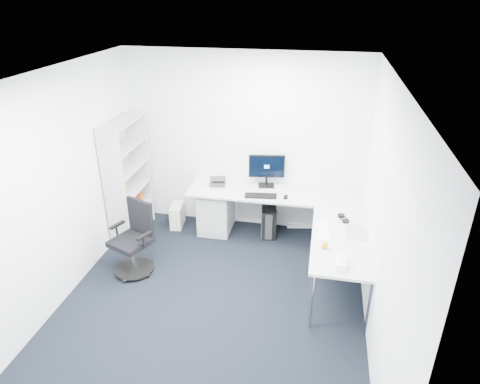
% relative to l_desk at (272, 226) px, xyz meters
% --- Properties ---
extents(ground, '(4.20, 4.20, 0.00)m').
position_rel_l_desk_xyz_m(ground, '(-0.55, -1.40, -0.38)').
color(ground, black).
extents(ceiling, '(4.20, 4.20, 0.00)m').
position_rel_l_desk_xyz_m(ceiling, '(-0.55, -1.40, 2.32)').
color(ceiling, white).
extents(wall_back, '(3.60, 0.02, 2.70)m').
position_rel_l_desk_xyz_m(wall_back, '(-0.55, 0.70, 0.97)').
color(wall_back, white).
rests_on(wall_back, ground).
extents(wall_front, '(3.60, 0.02, 2.70)m').
position_rel_l_desk_xyz_m(wall_front, '(-0.55, -3.50, 0.97)').
color(wall_front, white).
rests_on(wall_front, ground).
extents(wall_left, '(0.02, 4.20, 2.70)m').
position_rel_l_desk_xyz_m(wall_left, '(-2.35, -1.40, 0.97)').
color(wall_left, white).
rests_on(wall_left, ground).
extents(wall_right, '(0.02, 4.20, 2.70)m').
position_rel_l_desk_xyz_m(wall_right, '(1.25, -1.40, 0.97)').
color(wall_right, white).
rests_on(wall_right, ground).
extents(l_desk, '(2.59, 1.45, 0.75)m').
position_rel_l_desk_xyz_m(l_desk, '(0.00, 0.00, 0.00)').
color(l_desk, '#B7B9B9').
rests_on(l_desk, ground).
extents(drawer_pedestal, '(0.47, 0.58, 0.72)m').
position_rel_l_desk_xyz_m(drawer_pedestal, '(-0.93, 0.39, -0.02)').
color(drawer_pedestal, '#B7B9B9').
rests_on(drawer_pedestal, ground).
extents(bookshelf, '(0.35, 0.89, 1.79)m').
position_rel_l_desk_xyz_m(bookshelf, '(-2.17, 0.05, 0.52)').
color(bookshelf, '#B1B3B3').
rests_on(bookshelf, ground).
extents(task_chair, '(0.72, 0.72, 0.99)m').
position_rel_l_desk_xyz_m(task_chair, '(-1.75, -0.91, 0.12)').
color(task_chair, black).
rests_on(task_chair, ground).
extents(black_pc_tower, '(0.28, 0.51, 0.47)m').
position_rel_l_desk_xyz_m(black_pc_tower, '(-0.11, 0.44, -0.14)').
color(black_pc_tower, black).
rests_on(black_pc_tower, ground).
extents(beige_pc_tower, '(0.21, 0.40, 0.36)m').
position_rel_l_desk_xyz_m(beige_pc_tower, '(-1.56, 0.38, -0.20)').
color(beige_pc_tower, beige).
rests_on(beige_pc_tower, ground).
extents(power_strip, '(0.37, 0.13, 0.04)m').
position_rel_l_desk_xyz_m(power_strip, '(0.35, 0.69, -0.36)').
color(power_strip, white).
rests_on(power_strip, ground).
extents(monitor, '(0.55, 0.25, 0.51)m').
position_rel_l_desk_xyz_m(monitor, '(-0.17, 0.52, 0.63)').
color(monitor, black).
rests_on(monitor, l_desk).
extents(black_keyboard, '(0.47, 0.21, 0.02)m').
position_rel_l_desk_xyz_m(black_keyboard, '(-0.20, 0.16, 0.39)').
color(black_keyboard, black).
rests_on(black_keyboard, l_desk).
extents(mouse, '(0.06, 0.09, 0.03)m').
position_rel_l_desk_xyz_m(mouse, '(0.16, 0.18, 0.39)').
color(mouse, black).
rests_on(mouse, l_desk).
extents(desk_phone, '(0.26, 0.26, 0.16)m').
position_rel_l_desk_xyz_m(desk_phone, '(-0.90, 0.44, 0.46)').
color(desk_phone, '#2B2B2E').
rests_on(desk_phone, l_desk).
extents(laptop, '(0.37, 0.36, 0.25)m').
position_rel_l_desk_xyz_m(laptop, '(1.09, -0.59, 0.50)').
color(laptop, '#BBBEC2').
rests_on(laptop, l_desk).
extents(white_keyboard, '(0.16, 0.44, 0.01)m').
position_rel_l_desk_xyz_m(white_keyboard, '(0.70, -0.65, 0.38)').
color(white_keyboard, white).
rests_on(white_keyboard, l_desk).
extents(headphones, '(0.20, 0.25, 0.06)m').
position_rel_l_desk_xyz_m(headphones, '(0.95, -0.29, 0.41)').
color(headphones, black).
rests_on(headphones, l_desk).
extents(orange_fruit, '(0.08, 0.08, 0.08)m').
position_rel_l_desk_xyz_m(orange_fruit, '(0.72, -1.02, 0.42)').
color(orange_fruit, orange).
rests_on(orange_fruit, l_desk).
extents(tissue_box, '(0.12, 0.22, 0.08)m').
position_rel_l_desk_xyz_m(tissue_box, '(0.90, -1.33, 0.42)').
color(tissue_box, white).
rests_on(tissue_box, l_desk).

